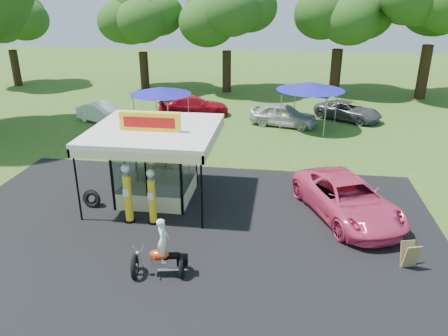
{
  "coord_description": "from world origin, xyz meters",
  "views": [
    {
      "loc": [
        3.55,
        -12.59,
        8.86
      ],
      "look_at": [
        1.21,
        4.0,
        2.06
      ],
      "focal_mm": 35.0,
      "sensor_mm": 36.0,
      "label": 1
    }
  ],
  "objects_px": {
    "kiosk_car": "(170,170)",
    "bg_car_a": "(103,113)",
    "gas_station_kiosk": "(156,162)",
    "motorcycle": "(162,253)",
    "bg_car_b": "(193,106)",
    "bg_car_c": "(283,115)",
    "gas_pump_right": "(152,198)",
    "gas_pump_left": "(128,195)",
    "bg_car_d": "(348,111)",
    "tent_west": "(161,91)",
    "a_frame_sign": "(410,255)",
    "tent_east": "(311,86)",
    "pink_sedan": "(347,199)"
  },
  "relations": [
    {
      "from": "kiosk_car",
      "to": "bg_car_a",
      "type": "height_order",
      "value": "bg_car_a"
    },
    {
      "from": "gas_station_kiosk",
      "to": "motorcycle",
      "type": "height_order",
      "value": "gas_station_kiosk"
    },
    {
      "from": "kiosk_car",
      "to": "bg_car_a",
      "type": "bearing_deg",
      "value": 38.28
    },
    {
      "from": "bg_car_a",
      "to": "bg_car_b",
      "type": "distance_m",
      "value": 6.65
    },
    {
      "from": "bg_car_c",
      "to": "gas_pump_right",
      "type": "bearing_deg",
      "value": 175.38
    },
    {
      "from": "gas_pump_left",
      "to": "kiosk_car",
      "type": "xyz_separation_m",
      "value": [
        0.52,
        4.59,
        -0.75
      ]
    },
    {
      "from": "bg_car_b",
      "to": "bg_car_d",
      "type": "relative_size",
      "value": 1.1
    },
    {
      "from": "bg_car_b",
      "to": "tent_west",
      "type": "height_order",
      "value": "tent_west"
    },
    {
      "from": "motorcycle",
      "to": "a_frame_sign",
      "type": "height_order",
      "value": "motorcycle"
    },
    {
      "from": "gas_pump_left",
      "to": "bg_car_c",
      "type": "xyz_separation_m",
      "value": [
        6.04,
        14.98,
        -0.44
      ]
    },
    {
      "from": "gas_pump_left",
      "to": "motorcycle",
      "type": "xyz_separation_m",
      "value": [
        2.32,
        -3.35,
        -0.37
      ]
    },
    {
      "from": "gas_pump_right",
      "to": "bg_car_d",
      "type": "xyz_separation_m",
      "value": [
        9.76,
        17.19,
        -0.48
      ]
    },
    {
      "from": "motorcycle",
      "to": "tent_east",
      "type": "xyz_separation_m",
      "value": [
        5.44,
        17.94,
        2.06
      ]
    },
    {
      "from": "bg_car_a",
      "to": "bg_car_c",
      "type": "relative_size",
      "value": 0.92
    },
    {
      "from": "bg_car_a",
      "to": "bg_car_b",
      "type": "relative_size",
      "value": 0.8
    },
    {
      "from": "bg_car_a",
      "to": "tent_east",
      "type": "bearing_deg",
      "value": -61.52
    },
    {
      "from": "bg_car_d",
      "to": "bg_car_b",
      "type": "bearing_deg",
      "value": 125.27
    },
    {
      "from": "bg_car_d",
      "to": "tent_east",
      "type": "xyz_separation_m",
      "value": [
        -3.01,
        -2.62,
        2.25
      ]
    },
    {
      "from": "gas_pump_left",
      "to": "kiosk_car",
      "type": "relative_size",
      "value": 0.91
    },
    {
      "from": "a_frame_sign",
      "to": "tent_west",
      "type": "bearing_deg",
      "value": 113.84
    },
    {
      "from": "a_frame_sign",
      "to": "gas_pump_right",
      "type": "bearing_deg",
      "value": 152.75
    },
    {
      "from": "pink_sedan",
      "to": "a_frame_sign",
      "type": "bearing_deg",
      "value": -87.5
    },
    {
      "from": "bg_car_b",
      "to": "tent_east",
      "type": "xyz_separation_m",
      "value": [
        8.54,
        -2.02,
        2.14
      ]
    },
    {
      "from": "gas_station_kiosk",
      "to": "gas_pump_right",
      "type": "bearing_deg",
      "value": -78.5
    },
    {
      "from": "gas_pump_right",
      "to": "motorcycle",
      "type": "height_order",
      "value": "gas_pump_right"
    },
    {
      "from": "gas_station_kiosk",
      "to": "motorcycle",
      "type": "bearing_deg",
      "value": -72.56
    },
    {
      "from": "bg_car_d",
      "to": "tent_east",
      "type": "bearing_deg",
      "value": 163.32
    },
    {
      "from": "bg_car_a",
      "to": "kiosk_car",
      "type": "bearing_deg",
      "value": -115.72
    },
    {
      "from": "bg_car_a",
      "to": "tent_east",
      "type": "xyz_separation_m",
      "value": [
        14.63,
        0.63,
        2.22
      ]
    },
    {
      "from": "a_frame_sign",
      "to": "bg_car_c",
      "type": "relative_size",
      "value": 0.2
    },
    {
      "from": "motorcycle",
      "to": "tent_east",
      "type": "distance_m",
      "value": 18.86
    },
    {
      "from": "kiosk_car",
      "to": "tent_west",
      "type": "xyz_separation_m",
      "value": [
        -2.77,
        8.6,
        2.14
      ]
    },
    {
      "from": "bg_car_d",
      "to": "kiosk_car",
      "type": "bearing_deg",
      "value": 173.22
    },
    {
      "from": "motorcycle",
      "to": "bg_car_a",
      "type": "height_order",
      "value": "motorcycle"
    },
    {
      "from": "motorcycle",
      "to": "kiosk_car",
      "type": "bearing_deg",
      "value": 92.56
    },
    {
      "from": "pink_sedan",
      "to": "tent_west",
      "type": "xyz_separation_m",
      "value": [
        -11.14,
        11.44,
        1.8
      ]
    },
    {
      "from": "gas_pump_left",
      "to": "bg_car_b",
      "type": "xyz_separation_m",
      "value": [
        -0.78,
        16.61,
        -0.45
      ]
    },
    {
      "from": "gas_pump_right",
      "to": "a_frame_sign",
      "type": "bearing_deg",
      "value": -10.4
    },
    {
      "from": "gas_pump_right",
      "to": "bg_car_b",
      "type": "xyz_separation_m",
      "value": [
        -1.78,
        16.59,
        -0.38
      ]
    },
    {
      "from": "bg_car_b",
      "to": "tent_west",
      "type": "distance_m",
      "value": 4.15
    },
    {
      "from": "bg_car_b",
      "to": "gas_pump_left",
      "type": "bearing_deg",
      "value": 164.25
    },
    {
      "from": "motorcycle",
      "to": "bg_car_d",
      "type": "height_order",
      "value": "motorcycle"
    },
    {
      "from": "tent_west",
      "to": "tent_east",
      "type": "xyz_separation_m",
      "value": [
        10.01,
        1.4,
        0.3
      ]
    },
    {
      "from": "motorcycle",
      "to": "tent_west",
      "type": "distance_m",
      "value": 17.25
    },
    {
      "from": "gas_pump_left",
      "to": "bg_car_c",
      "type": "bearing_deg",
      "value": 68.05
    },
    {
      "from": "kiosk_car",
      "to": "pink_sedan",
      "type": "height_order",
      "value": "pink_sedan"
    },
    {
      "from": "pink_sedan",
      "to": "motorcycle",
      "type": "bearing_deg",
      "value": -165.59
    },
    {
      "from": "gas_pump_right",
      "to": "bg_car_b",
      "type": "relative_size",
      "value": 0.45
    },
    {
      "from": "motorcycle",
      "to": "pink_sedan",
      "type": "relative_size",
      "value": 0.38
    },
    {
      "from": "a_frame_sign",
      "to": "bg_car_b",
      "type": "relative_size",
      "value": 0.18
    }
  ]
}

